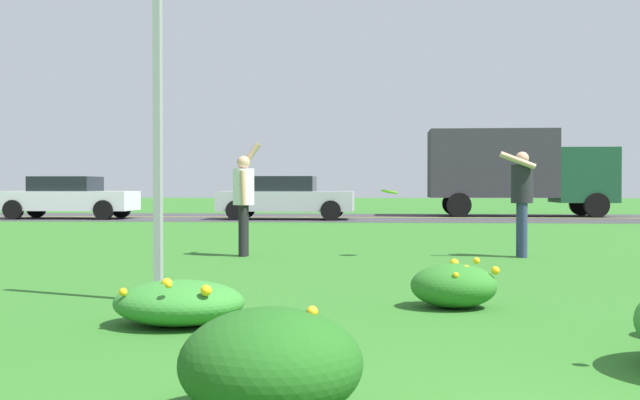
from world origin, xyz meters
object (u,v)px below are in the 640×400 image
at_px(sign_post_near_path, 158,151).
at_px(car_white_leftmost, 68,197).
at_px(person_catcher_dark_shirt, 522,194).
at_px(car_silver_center_left, 286,197).
at_px(box_truck_dark_green, 516,168).
at_px(frisbee_lime, 389,192).
at_px(person_thrower_white_shirt, 244,196).

xyz_separation_m(sign_post_near_path, car_white_leftmost, (-8.64, 18.97, -0.73)).
xyz_separation_m(person_catcher_dark_shirt, car_white_leftmost, (-12.98, 13.79, -0.26)).
bearing_deg(person_catcher_dark_shirt, car_silver_center_left, 111.55).
height_order(sign_post_near_path, box_truck_dark_green, box_truck_dark_green).
distance_m(frisbee_lime, box_truck_dark_green, 18.07).
xyz_separation_m(person_catcher_dark_shirt, frisbee_lime, (-2.08, -0.12, 0.03)).
relative_size(sign_post_near_path, frisbee_lime, 10.82).
xyz_separation_m(frisbee_lime, box_truck_dark_green, (4.81, 17.40, 0.77)).
bearing_deg(car_white_leftmost, sign_post_near_path, -65.52).
bearing_deg(box_truck_dark_green, sign_post_near_path, -107.48).
height_order(person_thrower_white_shirt, car_white_leftmost, person_thrower_white_shirt).
xyz_separation_m(frisbee_lime, car_silver_center_left, (-3.37, 13.91, -0.29)).
distance_m(person_catcher_dark_shirt, frisbee_lime, 2.08).
xyz_separation_m(person_catcher_dark_shirt, box_truck_dark_green, (2.73, 17.29, 0.80)).
bearing_deg(frisbee_lime, person_thrower_white_shirt, -179.21).
distance_m(sign_post_near_path, person_thrower_white_shirt, 5.06).
bearing_deg(sign_post_near_path, frisbee_lime, 65.89).
xyz_separation_m(person_thrower_white_shirt, frisbee_lime, (2.32, 0.03, 0.07)).
xyz_separation_m(sign_post_near_path, car_silver_center_left, (-1.10, 18.97, -0.73)).
bearing_deg(sign_post_near_path, box_truck_dark_green, 72.52).
bearing_deg(box_truck_dark_green, person_thrower_white_shirt, -112.25).
height_order(frisbee_lime, car_silver_center_left, car_silver_center_left).
bearing_deg(car_white_leftmost, person_catcher_dark_shirt, -46.72).
distance_m(car_silver_center_left, box_truck_dark_green, 8.96).
relative_size(person_catcher_dark_shirt, car_white_leftmost, 0.37).
distance_m(car_white_leftmost, car_silver_center_left, 7.54).
height_order(sign_post_near_path, car_silver_center_left, sign_post_near_path).
height_order(car_white_leftmost, car_silver_center_left, same).
bearing_deg(frisbee_lime, box_truck_dark_green, 74.55).
distance_m(person_catcher_dark_shirt, box_truck_dark_green, 17.52).
bearing_deg(sign_post_near_path, person_catcher_dark_shirt, 50.03).
relative_size(sign_post_near_path, car_silver_center_left, 0.65).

